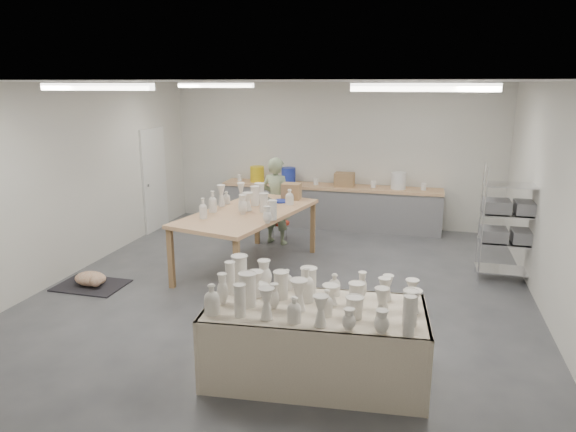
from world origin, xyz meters
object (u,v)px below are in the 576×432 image
(work_table, at_px, (252,210))
(drying_table, at_px, (314,338))
(potter, at_px, (276,201))
(red_stool, at_px, (280,224))

(work_table, bearing_deg, drying_table, -47.81)
(work_table, relative_size, potter, 1.71)
(drying_table, distance_m, work_table, 3.48)
(drying_table, xyz_separation_m, red_stool, (-1.65, 4.63, -0.13))
(potter, bearing_deg, work_table, 103.44)
(drying_table, bearing_deg, work_table, 113.93)
(work_table, distance_m, potter, 1.36)
(work_table, xyz_separation_m, potter, (0.03, 1.35, -0.15))
(work_table, height_order, red_stool, work_table)
(drying_table, height_order, work_table, work_table)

